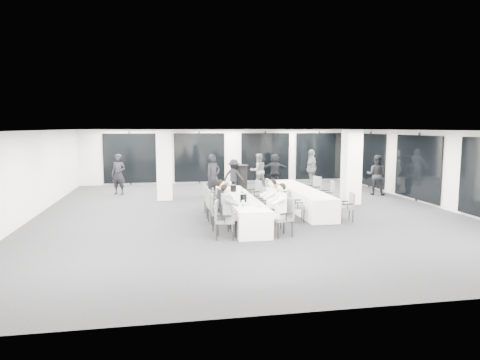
# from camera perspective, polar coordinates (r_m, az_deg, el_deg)

# --- Properties ---
(room) EXTENTS (14.04, 16.04, 2.84)m
(room) POSITION_cam_1_polar(r_m,az_deg,el_deg) (15.78, 3.44, 1.52)
(room) COLOR black
(room) RESTS_ON ground
(column_left) EXTENTS (0.60, 0.60, 2.80)m
(column_left) POSITION_cam_1_polar(r_m,az_deg,el_deg) (17.43, -10.08, 1.99)
(column_left) COLOR white
(column_left) RESTS_ON floor
(column_right) EXTENTS (0.60, 0.60, 2.80)m
(column_right) POSITION_cam_1_polar(r_m,az_deg,el_deg) (16.76, 14.62, 1.67)
(column_right) COLOR white
(column_right) RESTS_ON floor
(banquet_table_main) EXTENTS (0.90, 5.00, 0.75)m
(banquet_table_main) POSITION_cam_1_polar(r_m,az_deg,el_deg) (13.40, -0.04, -3.83)
(banquet_table_main) COLOR silver
(banquet_table_main) RESTS_ON floor
(banquet_table_side) EXTENTS (0.90, 5.00, 0.75)m
(banquet_table_side) POSITION_cam_1_polar(r_m,az_deg,el_deg) (15.39, 8.10, -2.49)
(banquet_table_side) COLOR silver
(banquet_table_side) RESTS_ON floor
(cocktail_table) EXTENTS (0.86, 0.86, 1.20)m
(cocktail_table) POSITION_cam_1_polar(r_m,az_deg,el_deg) (19.53, -0.13, 0.29)
(cocktail_table) COLOR black
(cocktail_table) RESTS_ON floor
(chair_main_left_near) EXTENTS (0.60, 0.63, 1.01)m
(chair_main_left_near) POSITION_cam_1_polar(r_m,az_deg,el_deg) (11.23, -2.42, -4.94)
(chair_main_left_near) COLOR #4C4F53
(chair_main_left_near) RESTS_ON floor
(chair_main_left_second) EXTENTS (0.58, 0.62, 1.03)m
(chair_main_left_second) POSITION_cam_1_polar(r_m,az_deg,el_deg) (12.18, -3.05, -3.94)
(chair_main_left_second) COLOR #4C4F53
(chair_main_left_second) RESTS_ON floor
(chair_main_left_mid) EXTENTS (0.57, 0.62, 1.03)m
(chair_main_left_mid) POSITION_cam_1_polar(r_m,az_deg,el_deg) (13.03, -3.52, -3.20)
(chair_main_left_mid) COLOR #4C4F53
(chair_main_left_mid) RESTS_ON floor
(chair_main_left_fourth) EXTENTS (0.58, 0.62, 1.01)m
(chair_main_left_fourth) POSITION_cam_1_polar(r_m,az_deg,el_deg) (13.84, -3.90, -2.66)
(chair_main_left_fourth) COLOR #4C4F53
(chair_main_left_fourth) RESTS_ON floor
(chair_main_left_far) EXTENTS (0.53, 0.58, 0.98)m
(chair_main_left_far) POSITION_cam_1_polar(r_m,az_deg,el_deg) (14.70, -4.25, -2.16)
(chair_main_left_far) COLOR #4C4F53
(chair_main_left_far) RESTS_ON floor
(chair_main_right_near) EXTENTS (0.63, 0.65, 1.02)m
(chair_main_right_near) POSITION_cam_1_polar(r_m,az_deg,el_deg) (11.53, 5.90, -4.63)
(chair_main_right_near) COLOR #4C4F53
(chair_main_right_near) RESTS_ON floor
(chair_main_right_second) EXTENTS (0.51, 0.55, 0.91)m
(chair_main_right_second) POSITION_cam_1_polar(r_m,az_deg,el_deg) (12.45, 4.65, -4.03)
(chair_main_right_second) COLOR #4C4F53
(chair_main_right_second) RESTS_ON floor
(chair_main_right_mid) EXTENTS (0.46, 0.51, 0.90)m
(chair_main_right_mid) POSITION_cam_1_polar(r_m,az_deg,el_deg) (13.40, 3.57, -3.25)
(chair_main_right_mid) COLOR #4C4F53
(chair_main_right_mid) RESTS_ON floor
(chair_main_right_fourth) EXTENTS (0.51, 0.56, 0.93)m
(chair_main_right_fourth) POSITION_cam_1_polar(r_m,az_deg,el_deg) (14.20, 2.78, -2.59)
(chair_main_right_fourth) COLOR #4C4F53
(chair_main_right_fourth) RESTS_ON floor
(chair_main_right_far) EXTENTS (0.57, 0.62, 1.03)m
(chair_main_right_far) POSITION_cam_1_polar(r_m,az_deg,el_deg) (15.20, 1.94, -1.72)
(chair_main_right_far) COLOR #4C4F53
(chair_main_right_far) RESTS_ON floor
(chair_side_left_near) EXTENTS (0.56, 0.60, 0.96)m
(chair_side_left_near) POSITION_cam_1_polar(r_m,az_deg,el_deg) (13.36, 7.20, -3.18)
(chair_side_left_near) COLOR #4C4F53
(chair_side_left_near) RESTS_ON floor
(chair_side_left_mid) EXTENTS (0.54, 0.60, 1.01)m
(chair_side_left_mid) POSITION_cam_1_polar(r_m,az_deg,el_deg) (14.74, 5.49, -2.06)
(chair_side_left_mid) COLOR #4C4F53
(chair_side_left_mid) RESTS_ON floor
(chair_side_left_far) EXTENTS (0.51, 0.57, 0.99)m
(chair_side_left_far) POSITION_cam_1_polar(r_m,az_deg,el_deg) (16.03, 4.21, -1.37)
(chair_side_left_far) COLOR #4C4F53
(chair_side_left_far) RESTS_ON floor
(chair_side_right_near) EXTENTS (0.50, 0.54, 0.89)m
(chair_side_right_near) POSITION_cam_1_polar(r_m,az_deg,el_deg) (13.70, 14.18, -3.25)
(chair_side_right_near) COLOR #4C4F53
(chair_side_right_near) RESTS_ON floor
(chair_side_right_mid) EXTENTS (0.62, 0.66, 1.04)m
(chair_side_right_mid) POSITION_cam_1_polar(r_m,az_deg,el_deg) (15.20, 11.67, -1.83)
(chair_side_right_mid) COLOR #4C4F53
(chair_side_right_mid) RESTS_ON floor
(chair_side_right_far) EXTENTS (0.62, 0.66, 1.04)m
(chair_side_right_far) POSITION_cam_1_polar(r_m,az_deg,el_deg) (16.55, 9.80, -1.09)
(chair_side_right_far) COLOR #4C4F53
(chair_side_right_far) RESTS_ON floor
(seated_guest_a) EXTENTS (0.50, 0.38, 1.44)m
(seated_guest_a) POSITION_cam_1_polar(r_m,az_deg,el_deg) (11.18, -1.55, -3.73)
(seated_guest_a) COLOR slate
(seated_guest_a) RESTS_ON floor
(seated_guest_b) EXTENTS (0.50, 0.38, 1.44)m
(seated_guest_b) POSITION_cam_1_polar(r_m,az_deg,el_deg) (12.15, -2.24, -2.87)
(seated_guest_b) COLOR black
(seated_guest_b) RESTS_ON floor
(seated_guest_c) EXTENTS (0.50, 0.38, 1.44)m
(seated_guest_c) POSITION_cam_1_polar(r_m,az_deg,el_deg) (11.41, 5.13, -3.54)
(seated_guest_c) COLOR silver
(seated_guest_c) RESTS_ON floor
(seated_guest_d) EXTENTS (0.50, 0.38, 1.44)m
(seated_guest_d) POSITION_cam_1_polar(r_m,az_deg,el_deg) (12.34, 3.95, -2.72)
(seated_guest_d) COLOR silver
(seated_guest_d) RESTS_ON floor
(standing_guest_a) EXTENTS (0.96, 0.92, 2.06)m
(standing_guest_a) POSITION_cam_1_polar(r_m,az_deg,el_deg) (17.44, -3.60, 0.87)
(standing_guest_a) COLOR black
(standing_guest_a) RESTS_ON floor
(standing_guest_b) EXTENTS (0.99, 0.71, 1.88)m
(standing_guest_b) POSITION_cam_1_polar(r_m,az_deg,el_deg) (20.50, 2.45, 1.55)
(standing_guest_b) COLOR slate
(standing_guest_b) RESTS_ON floor
(standing_guest_c) EXTENTS (1.23, 1.03, 1.70)m
(standing_guest_c) POSITION_cam_1_polar(r_m,az_deg,el_deg) (18.91, -0.83, 0.81)
(standing_guest_c) COLOR black
(standing_guest_c) RESTS_ON floor
(standing_guest_d) EXTENTS (1.33, 1.38, 2.09)m
(standing_guest_d) POSITION_cam_1_polar(r_m,az_deg,el_deg) (20.77, 9.53, 1.82)
(standing_guest_d) COLOR slate
(standing_guest_d) RESTS_ON floor
(standing_guest_e) EXTENTS (0.87, 1.15, 2.13)m
(standing_guest_e) POSITION_cam_1_polar(r_m,az_deg,el_deg) (20.67, 14.53, 1.72)
(standing_guest_e) COLOR slate
(standing_guest_e) RESTS_ON floor
(standing_guest_f) EXTENTS (1.63, 0.64, 1.77)m
(standing_guest_f) POSITION_cam_1_polar(r_m,az_deg,el_deg) (22.17, 4.61, 1.80)
(standing_guest_f) COLOR black
(standing_guest_f) RESTS_ON floor
(standing_guest_g) EXTENTS (0.89, 0.82, 2.00)m
(standing_guest_g) POSITION_cam_1_polar(r_m,az_deg,el_deg) (19.22, -15.89, 1.09)
(standing_guest_g) COLOR black
(standing_guest_g) RESTS_ON floor
(standing_guest_h) EXTENTS (1.10, 1.03, 1.96)m
(standing_guest_h) POSITION_cam_1_polar(r_m,az_deg,el_deg) (19.31, 17.73, 0.99)
(standing_guest_h) COLOR black
(standing_guest_h) RESTS_ON floor
(ice_bucket_near) EXTENTS (0.20, 0.20, 0.23)m
(ice_bucket_near) POSITION_cam_1_polar(r_m,az_deg,el_deg) (12.44, 0.45, -2.40)
(ice_bucket_near) COLOR black
(ice_bucket_near) RESTS_ON banquet_table_main
(ice_bucket_far) EXTENTS (0.20, 0.20, 0.23)m
(ice_bucket_far) POSITION_cam_1_polar(r_m,az_deg,el_deg) (14.38, -0.89, -1.11)
(ice_bucket_far) COLOR black
(ice_bucket_far) RESTS_ON banquet_table_main
(water_bottle_a) EXTENTS (0.07, 0.07, 0.22)m
(water_bottle_a) POSITION_cam_1_polar(r_m,az_deg,el_deg) (11.42, 0.41, -3.28)
(water_bottle_a) COLOR silver
(water_bottle_a) RESTS_ON banquet_table_main
(water_bottle_b) EXTENTS (0.08, 0.08, 0.24)m
(water_bottle_b) POSITION_cam_1_polar(r_m,az_deg,el_deg) (13.58, 0.30, -1.57)
(water_bottle_b) COLOR silver
(water_bottle_b) RESTS_ON banquet_table_main
(water_bottle_c) EXTENTS (0.07, 0.07, 0.23)m
(water_bottle_c) POSITION_cam_1_polar(r_m,az_deg,el_deg) (15.23, -1.30, -0.65)
(water_bottle_c) COLOR silver
(water_bottle_c) RESTS_ON banquet_table_main
(plate_a) EXTENTS (0.18, 0.18, 0.03)m
(plate_a) POSITION_cam_1_polar(r_m,az_deg,el_deg) (11.91, 1.12, -3.32)
(plate_a) COLOR white
(plate_a) RESTS_ON banquet_table_main
(plate_b) EXTENTS (0.22, 0.22, 0.03)m
(plate_b) POSITION_cam_1_polar(r_m,az_deg,el_deg) (11.71, 2.55, -3.50)
(plate_b) COLOR white
(plate_b) RESTS_ON banquet_table_main
(plate_c) EXTENTS (0.21, 0.21, 0.03)m
(plate_c) POSITION_cam_1_polar(r_m,az_deg,el_deg) (12.94, 0.88, -2.49)
(plate_c) COLOR white
(plate_c) RESTS_ON banquet_table_main
(wine_glass) EXTENTS (0.07, 0.07, 0.18)m
(wine_glass) POSITION_cam_1_polar(r_m,az_deg,el_deg) (11.18, 3.02, -3.37)
(wine_glass) COLOR silver
(wine_glass) RESTS_ON banquet_table_main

